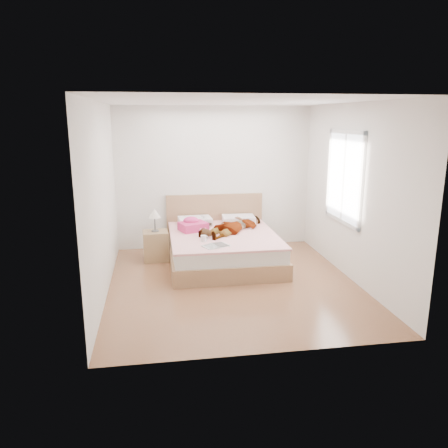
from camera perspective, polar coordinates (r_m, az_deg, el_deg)
name	(u,v)px	position (r m, az deg, el deg)	size (l,w,h in m)	color
ground	(233,283)	(6.52, 1.18, -7.75)	(4.00, 4.00, 0.00)	#542E1A
woman	(235,224)	(7.48, 1.39, 0.01)	(0.56, 1.50, 0.21)	white
hair	(199,222)	(7.85, -3.30, 0.20)	(0.48, 0.59, 0.09)	black
phone	(203,217)	(7.78, -2.76, 0.98)	(0.04, 0.09, 0.01)	silver
room_shell	(344,177)	(6.95, 15.44, 5.90)	(4.00, 4.00, 4.00)	white
bed	(222,246)	(7.39, -0.23, -2.86)	(1.80, 2.08, 1.00)	olive
towel	(193,225)	(7.46, -4.12, -0.14)	(0.53, 0.48, 0.23)	#E03C71
magazine	(216,246)	(6.55, -1.06, -2.85)	(0.45, 0.39, 0.02)	white
coffee_mug	(204,238)	(6.78, -2.65, -1.89)	(0.14, 0.11, 0.10)	white
plush_toy	(206,233)	(7.03, -2.41, -1.15)	(0.21, 0.27, 0.14)	black
nightstand	(156,243)	(7.55, -8.91, -2.51)	(0.43, 0.39, 0.90)	olive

